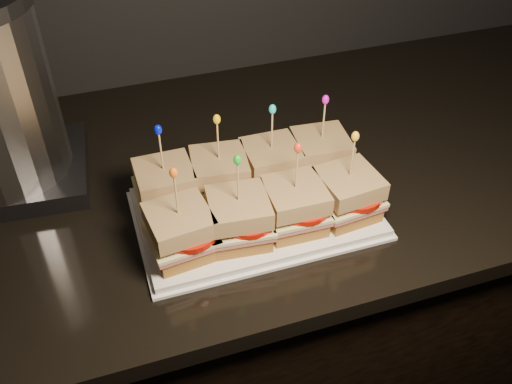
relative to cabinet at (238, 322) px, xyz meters
name	(u,v)px	position (x,y,z in m)	size (l,w,h in m)	color
cabinet	(238,322)	(0.00, 0.00, 0.00)	(2.43, 0.70, 0.90)	black
granite_slab	(234,173)	(0.00, 0.00, 0.47)	(2.47, 0.74, 0.03)	black
platter	(256,213)	(0.00, -0.15, 0.49)	(0.39, 0.24, 0.02)	white
platter_rim	(256,215)	(0.00, -0.15, 0.49)	(0.40, 0.25, 0.01)	white
sandwich_0_bread_bot	(168,200)	(-0.14, -0.09, 0.51)	(0.09, 0.09, 0.02)	brown
sandwich_0_ham	(167,192)	(-0.14, -0.09, 0.53)	(0.10, 0.09, 0.01)	#BD5350
sandwich_0_cheese	(166,189)	(-0.14, -0.09, 0.54)	(0.10, 0.10, 0.01)	beige
sandwich_0_tomato	(174,186)	(-0.13, -0.10, 0.54)	(0.09, 0.09, 0.01)	#B21206
sandwich_0_bread_top	(164,176)	(-0.14, -0.09, 0.56)	(0.09, 0.09, 0.03)	brown
sandwich_0_pick	(161,154)	(-0.14, -0.09, 0.61)	(0.00, 0.00, 0.09)	tan
sandwich_0_frill	(158,130)	(-0.14, -0.09, 0.65)	(0.01, 0.01, 0.02)	#0210D7
sandwich_1_bread_bot	(220,189)	(-0.05, -0.09, 0.51)	(0.09, 0.09, 0.02)	brown
sandwich_1_ham	(220,181)	(-0.05, -0.09, 0.53)	(0.10, 0.09, 0.01)	#BD5350
sandwich_1_cheese	(220,178)	(-0.05, -0.09, 0.54)	(0.10, 0.10, 0.01)	beige
sandwich_1_tomato	(228,175)	(-0.04, -0.10, 0.54)	(0.09, 0.09, 0.01)	#B21206
sandwich_1_bread_top	(219,165)	(-0.05, -0.09, 0.56)	(0.09, 0.09, 0.03)	brown
sandwich_1_pick	(218,143)	(-0.05, -0.09, 0.61)	(0.00, 0.00, 0.09)	tan
sandwich_1_frill	(217,119)	(-0.05, -0.09, 0.65)	(0.01, 0.01, 0.02)	yellow
sandwich_2_bread_bot	(271,178)	(0.04, -0.09, 0.51)	(0.09, 0.09, 0.02)	brown
sandwich_2_ham	(271,171)	(0.04, -0.09, 0.53)	(0.10, 0.09, 0.01)	#BD5350
sandwich_2_cheese	(271,167)	(0.04, -0.09, 0.54)	(0.10, 0.10, 0.01)	beige
sandwich_2_tomato	(279,165)	(0.05, -0.10, 0.54)	(0.09, 0.09, 0.01)	#B21206
sandwich_2_bread_top	(271,155)	(0.04, -0.09, 0.56)	(0.09, 0.09, 0.03)	brown
sandwich_2_pick	(272,133)	(0.04, -0.09, 0.61)	(0.00, 0.00, 0.09)	tan
sandwich_2_frill	(272,109)	(0.04, -0.09, 0.65)	(0.01, 0.01, 0.02)	#16C7C2
sandwich_3_bread_bot	(319,168)	(0.13, -0.09, 0.51)	(0.09, 0.09, 0.02)	brown
sandwich_3_ham	(320,161)	(0.13, -0.09, 0.53)	(0.10, 0.09, 0.01)	#BD5350
sandwich_3_cheese	(320,157)	(0.13, -0.09, 0.54)	(0.10, 0.10, 0.01)	beige
sandwich_3_tomato	(328,155)	(0.15, -0.10, 0.54)	(0.09, 0.09, 0.01)	#B21206
sandwich_3_bread_top	(321,145)	(0.13, -0.09, 0.56)	(0.09, 0.09, 0.03)	brown
sandwich_3_pick	(323,123)	(0.13, -0.09, 0.61)	(0.00, 0.00, 0.09)	tan
sandwich_3_frill	(326,100)	(0.13, -0.09, 0.65)	(0.01, 0.01, 0.02)	#C113B9
sandwich_4_bread_bot	(182,245)	(-0.14, -0.20, 0.51)	(0.09, 0.09, 0.02)	brown
sandwich_4_ham	(181,237)	(-0.14, -0.20, 0.53)	(0.10, 0.09, 0.01)	#BD5350
sandwich_4_cheese	(181,234)	(-0.14, -0.20, 0.54)	(0.10, 0.10, 0.01)	beige
sandwich_4_tomato	(189,231)	(-0.13, -0.21, 0.54)	(0.09, 0.09, 0.01)	#B21206
sandwich_4_bread_top	(179,221)	(-0.14, -0.20, 0.56)	(0.09, 0.09, 0.03)	brown
sandwich_4_pick	(176,197)	(-0.14, -0.20, 0.61)	(0.00, 0.00, 0.09)	tan
sandwich_4_frill	(173,173)	(-0.14, -0.20, 0.65)	(0.01, 0.01, 0.02)	orange
sandwich_5_bread_bot	(239,231)	(-0.05, -0.20, 0.51)	(0.09, 0.09, 0.02)	brown
sandwich_5_ham	(239,224)	(-0.05, -0.20, 0.53)	(0.10, 0.09, 0.01)	#BD5350
sandwich_5_cheese	(239,221)	(-0.05, -0.20, 0.54)	(0.10, 0.10, 0.01)	beige
sandwich_5_tomato	(248,218)	(-0.04, -0.21, 0.54)	(0.09, 0.09, 0.01)	#B21206
sandwich_5_bread_top	(239,207)	(-0.05, -0.20, 0.56)	(0.09, 0.09, 0.03)	brown
sandwich_5_pick	(238,184)	(-0.05, -0.20, 0.61)	(0.00, 0.00, 0.09)	tan
sandwich_5_frill	(237,160)	(-0.05, -0.20, 0.65)	(0.01, 0.01, 0.02)	green
sandwich_6_bread_bot	(294,219)	(0.04, -0.20, 0.51)	(0.09, 0.09, 0.02)	brown
sandwich_6_ham	(294,211)	(0.04, -0.20, 0.53)	(0.10, 0.09, 0.01)	#BD5350
sandwich_6_cheese	(294,208)	(0.04, -0.20, 0.54)	(0.10, 0.10, 0.01)	beige
sandwich_6_tomato	(303,205)	(0.05, -0.21, 0.54)	(0.09, 0.09, 0.01)	#B21206
sandwich_6_bread_top	(295,195)	(0.04, -0.20, 0.56)	(0.09, 0.09, 0.03)	brown
sandwich_6_pick	(297,172)	(0.04, -0.20, 0.61)	(0.00, 0.00, 0.09)	tan
sandwich_6_frill	(298,148)	(0.04, -0.20, 0.65)	(0.01, 0.01, 0.02)	red
sandwich_7_bread_bot	(346,207)	(0.13, -0.20, 0.51)	(0.09, 0.09, 0.02)	brown
sandwich_7_ham	(347,199)	(0.13, -0.20, 0.53)	(0.10, 0.09, 0.01)	#BD5350
sandwich_7_cheese	(347,196)	(0.13, -0.20, 0.54)	(0.10, 0.10, 0.01)	beige
sandwich_7_tomato	(356,193)	(0.15, -0.21, 0.54)	(0.09, 0.09, 0.01)	#B21206
sandwich_7_bread_top	(349,183)	(0.13, -0.20, 0.56)	(0.09, 0.09, 0.03)	brown
sandwich_7_pick	(352,160)	(0.13, -0.20, 0.61)	(0.00, 0.00, 0.09)	tan
sandwich_7_frill	(355,136)	(0.13, -0.20, 0.65)	(0.01, 0.01, 0.02)	yellow
appliance_base	(10,174)	(-0.40, 0.08, 0.50)	(0.27, 0.23, 0.03)	#262628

